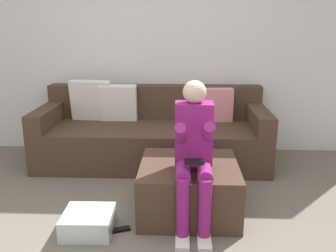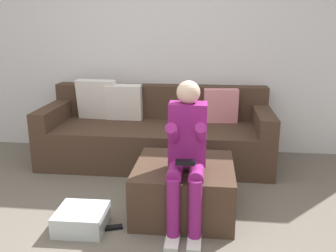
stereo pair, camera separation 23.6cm
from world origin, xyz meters
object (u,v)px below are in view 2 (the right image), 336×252
object	(u,v)px
ottoman	(184,188)
person_seated	(187,149)
couch_sectional	(156,134)
remote_by_storage_bin	(111,228)
storage_bin	(82,219)

from	to	relation	value
ottoman	person_seated	xyz separation A→B (m)	(0.03, -0.19, 0.41)
couch_sectional	person_seated	bearing A→B (deg)	-72.58
ottoman	person_seated	world-z (taller)	person_seated
remote_by_storage_bin	ottoman	bearing A→B (deg)	12.72
person_seated	remote_by_storage_bin	world-z (taller)	person_seated
couch_sectional	ottoman	distance (m)	1.24
couch_sectional	remote_by_storage_bin	distance (m)	1.55
person_seated	ottoman	bearing A→B (deg)	98.48
couch_sectional	ottoman	size ratio (longest dim) A/B	3.13
storage_bin	remote_by_storage_bin	world-z (taller)	storage_bin
storage_bin	remote_by_storage_bin	bearing A→B (deg)	3.04
person_seated	storage_bin	world-z (taller)	person_seated
person_seated	storage_bin	size ratio (longest dim) A/B	3.03
couch_sectional	remote_by_storage_bin	size ratio (longest dim) A/B	14.32
ottoman	couch_sectional	bearing A→B (deg)	108.82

